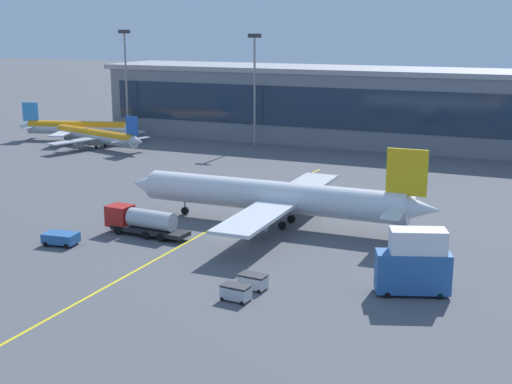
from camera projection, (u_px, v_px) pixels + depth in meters
name	position (u px, v px, depth m)	size (l,w,h in m)	color
ground_plane	(231.00, 236.00, 83.76)	(700.00, 700.00, 0.00)	#515459
apron_lead_in_line	(213.00, 228.00, 86.89)	(0.30, 80.00, 0.01)	yellow
terminal_building	(467.00, 110.00, 139.95)	(158.47, 19.64, 15.69)	slate
main_airliner	(274.00, 196.00, 87.59)	(40.94, 32.41, 10.74)	silver
fuel_tanker	(142.00, 221.00, 83.70)	(10.96, 3.33, 3.25)	#232326
catering_lift	(414.00, 263.00, 64.90)	(7.24, 4.67, 6.30)	#285B9E
pushback_tug	(61.00, 238.00, 80.05)	(4.05, 2.73, 1.40)	#285B9E
baggage_cart_0	(236.00, 292.00, 63.97)	(2.78, 1.84, 1.48)	#B2B7BC
baggage_cart_1	(253.00, 281.00, 66.70)	(2.78, 1.84, 1.48)	#B2B7BC
commuter_jet_far	(77.00, 128.00, 152.24)	(26.56, 21.19, 8.08)	silver
commuter_jet_near	(96.00, 136.00, 143.59)	(28.09, 22.55, 7.30)	#B2B7BC
apron_light_mast_0	(126.00, 75.00, 155.68)	(2.80, 0.50, 23.40)	gray
apron_light_mast_1	(255.00, 81.00, 143.77)	(2.80, 0.50, 22.71)	gray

